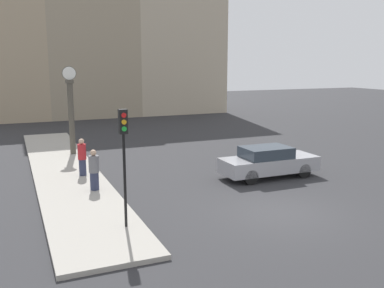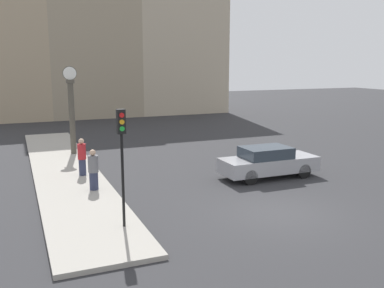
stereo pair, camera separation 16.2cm
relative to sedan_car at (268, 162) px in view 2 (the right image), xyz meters
name	(u,v)px [view 2 (the right image)]	position (x,y,z in m)	size (l,w,h in m)	color
ground_plane	(278,213)	(-2.30, -4.31, -0.75)	(120.00, 120.00, 0.00)	#2D2D30
sidewalk_corner	(64,169)	(-8.73, 4.95, -0.67)	(3.03, 22.52, 0.15)	#A39E93
building_row	(109,35)	(-1.60, 26.73, 7.25)	(25.63, 5.00, 17.32)	tan
sedan_car	(268,162)	(0.00, 0.00, 0.00)	(4.63, 1.73, 1.47)	#9E9EA3
traffic_light_near	(122,144)	(-7.83, -3.81, 2.11)	(0.26, 0.24, 3.78)	black
street_clock	(72,112)	(-7.82, 8.33, 1.84)	(0.78, 0.42, 4.98)	#4C473D
pedestrian_red_top	(82,157)	(-8.08, 3.18, 0.28)	(0.39, 0.39, 1.74)	#2D334C
pedestrian_grey_jacket	(93,170)	(-8.00, 0.64, 0.24)	(0.42, 0.42, 1.69)	#2D334C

